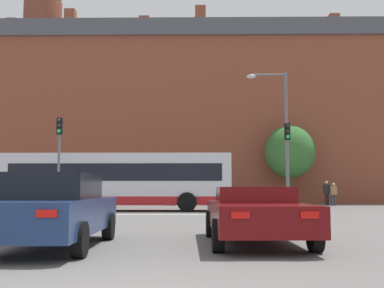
{
  "coord_description": "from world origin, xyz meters",
  "views": [
    {
      "loc": [
        1.0,
        -4.66,
        1.22
      ],
      "look_at": [
        0.64,
        21.46,
        3.61
      ],
      "focal_mm": 45.0,
      "sensor_mm": 36.0,
      "label": 1
    }
  ],
  "objects_px": {
    "car_saloon_left": "(55,210)",
    "car_roadster_right": "(256,214)",
    "traffic_light_near_left": "(59,149)",
    "pedestrian_waiting": "(334,192)",
    "pedestrian_walking_east": "(173,192)",
    "street_lamp_junction": "(280,125)",
    "traffic_light_near_right": "(288,153)",
    "pedestrian_walking_west": "(327,191)",
    "bus_crossing_lead": "(119,180)"
  },
  "relations": [
    {
      "from": "traffic_light_near_left",
      "to": "traffic_light_near_right",
      "type": "distance_m",
      "value": 10.91
    },
    {
      "from": "car_roadster_right",
      "to": "traffic_light_near_left",
      "type": "height_order",
      "value": "traffic_light_near_left"
    },
    {
      "from": "traffic_light_near_left",
      "to": "street_lamp_junction",
      "type": "xyz_separation_m",
      "value": [
        10.94,
        2.51,
        1.46
      ]
    },
    {
      "from": "traffic_light_near_left",
      "to": "pedestrian_walking_east",
      "type": "bearing_deg",
      "value": 65.12
    },
    {
      "from": "car_saloon_left",
      "to": "bus_crossing_lead",
      "type": "relative_size",
      "value": 0.41
    },
    {
      "from": "pedestrian_waiting",
      "to": "car_roadster_right",
      "type": "bearing_deg",
      "value": -116.14
    },
    {
      "from": "pedestrian_walking_east",
      "to": "pedestrian_walking_west",
      "type": "bearing_deg",
      "value": 43.7
    },
    {
      "from": "bus_crossing_lead",
      "to": "pedestrian_walking_east",
      "type": "relative_size",
      "value": 7.3
    },
    {
      "from": "car_saloon_left",
      "to": "car_roadster_right",
      "type": "height_order",
      "value": "car_saloon_left"
    },
    {
      "from": "car_roadster_right",
      "to": "pedestrian_walking_east",
      "type": "xyz_separation_m",
      "value": [
        -3.0,
        22.63,
        0.31
      ]
    },
    {
      "from": "street_lamp_junction",
      "to": "pedestrian_waiting",
      "type": "height_order",
      "value": "street_lamp_junction"
    },
    {
      "from": "car_roadster_right",
      "to": "bus_crossing_lead",
      "type": "relative_size",
      "value": 0.4
    },
    {
      "from": "street_lamp_junction",
      "to": "pedestrian_waiting",
      "type": "relative_size",
      "value": 4.69
    },
    {
      "from": "traffic_light_near_left",
      "to": "pedestrian_walking_west",
      "type": "xyz_separation_m",
      "value": [
        15.63,
        11.17,
        -2.04
      ]
    },
    {
      "from": "car_roadster_right",
      "to": "pedestrian_waiting",
      "type": "relative_size",
      "value": 3.01
    },
    {
      "from": "traffic_light_near_left",
      "to": "pedestrian_waiting",
      "type": "height_order",
      "value": "traffic_light_near_left"
    },
    {
      "from": "car_saloon_left",
      "to": "street_lamp_junction",
      "type": "xyz_separation_m",
      "value": [
        7.25,
        15.34,
        3.74
      ]
    },
    {
      "from": "bus_crossing_lead",
      "to": "pedestrian_waiting",
      "type": "distance_m",
      "value": 15.68
    },
    {
      "from": "traffic_light_near_left",
      "to": "pedestrian_waiting",
      "type": "distance_m",
      "value": 19.44
    },
    {
      "from": "traffic_light_near_left",
      "to": "pedestrian_walking_east",
      "type": "xyz_separation_m",
      "value": [
        4.92,
        10.6,
        -2.09
      ]
    },
    {
      "from": "traffic_light_near_left",
      "to": "car_roadster_right",
      "type": "bearing_deg",
      "value": -56.66
    },
    {
      "from": "pedestrian_walking_west",
      "to": "pedestrian_waiting",
      "type": "bearing_deg",
      "value": -52.11
    },
    {
      "from": "car_saloon_left",
      "to": "traffic_light_near_right",
      "type": "distance_m",
      "value": 14.99
    },
    {
      "from": "traffic_light_near_right",
      "to": "street_lamp_junction",
      "type": "distance_m",
      "value": 2.87
    },
    {
      "from": "pedestrian_waiting",
      "to": "car_saloon_left",
      "type": "bearing_deg",
      "value": -124.13
    },
    {
      "from": "traffic_light_near_right",
      "to": "street_lamp_junction",
      "type": "xyz_separation_m",
      "value": [
        0.03,
        2.36,
        1.62
      ]
    },
    {
      "from": "car_saloon_left",
      "to": "car_roadster_right",
      "type": "distance_m",
      "value": 4.29
    },
    {
      "from": "pedestrian_walking_east",
      "to": "pedestrian_walking_west",
      "type": "height_order",
      "value": "pedestrian_walking_west"
    },
    {
      "from": "car_saloon_left",
      "to": "street_lamp_junction",
      "type": "relative_size",
      "value": 0.66
    },
    {
      "from": "bus_crossing_lead",
      "to": "traffic_light_near_left",
      "type": "relative_size",
      "value": 2.63
    },
    {
      "from": "traffic_light_near_right",
      "to": "pedestrian_waiting",
      "type": "relative_size",
      "value": 2.73
    },
    {
      "from": "bus_crossing_lead",
      "to": "traffic_light_near_left",
      "type": "xyz_separation_m",
      "value": [
        -2.34,
        -3.18,
        1.42
      ]
    },
    {
      "from": "bus_crossing_lead",
      "to": "pedestrian_walking_east",
      "type": "xyz_separation_m",
      "value": [
        2.58,
        7.43,
        -0.67
      ]
    },
    {
      "from": "bus_crossing_lead",
      "to": "traffic_light_near_left",
      "type": "bearing_deg",
      "value": 143.63
    },
    {
      "from": "bus_crossing_lead",
      "to": "street_lamp_junction",
      "type": "height_order",
      "value": "street_lamp_junction"
    },
    {
      "from": "car_saloon_left",
      "to": "pedestrian_walking_east",
      "type": "distance_m",
      "value": 23.46
    },
    {
      "from": "pedestrian_walking_east",
      "to": "traffic_light_near_left",
      "type": "bearing_deg",
      "value": -74.21
    },
    {
      "from": "traffic_light_near_right",
      "to": "pedestrian_walking_west",
      "type": "xyz_separation_m",
      "value": [
        4.72,
        11.02,
        -1.88
      ]
    },
    {
      "from": "bus_crossing_lead",
      "to": "traffic_light_near_right",
      "type": "relative_size",
      "value": 2.79
    },
    {
      "from": "car_roadster_right",
      "to": "street_lamp_junction",
      "type": "distance_m",
      "value": 15.35
    },
    {
      "from": "car_saloon_left",
      "to": "traffic_light_near_right",
      "type": "relative_size",
      "value": 1.14
    },
    {
      "from": "traffic_light_near_right",
      "to": "pedestrian_walking_west",
      "type": "height_order",
      "value": "traffic_light_near_right"
    },
    {
      "from": "car_saloon_left",
      "to": "bus_crossing_lead",
      "type": "height_order",
      "value": "bus_crossing_lead"
    },
    {
      "from": "car_saloon_left",
      "to": "traffic_light_near_left",
      "type": "xyz_separation_m",
      "value": [
        -3.7,
        12.83,
        2.28
      ]
    },
    {
      "from": "car_saloon_left",
      "to": "pedestrian_walking_west",
      "type": "height_order",
      "value": "pedestrian_walking_west"
    },
    {
      "from": "pedestrian_walking_east",
      "to": "pedestrian_walking_west",
      "type": "relative_size",
      "value": 0.96
    },
    {
      "from": "street_lamp_junction",
      "to": "pedestrian_walking_east",
      "type": "bearing_deg",
      "value": 126.69
    },
    {
      "from": "traffic_light_near_left",
      "to": "pedestrian_walking_east",
      "type": "height_order",
      "value": "traffic_light_near_left"
    },
    {
      "from": "bus_crossing_lead",
      "to": "pedestrian_walking_west",
      "type": "relative_size",
      "value": 6.98
    },
    {
      "from": "street_lamp_junction",
      "to": "pedestrian_waiting",
      "type": "bearing_deg",
      "value": 58.52
    }
  ]
}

